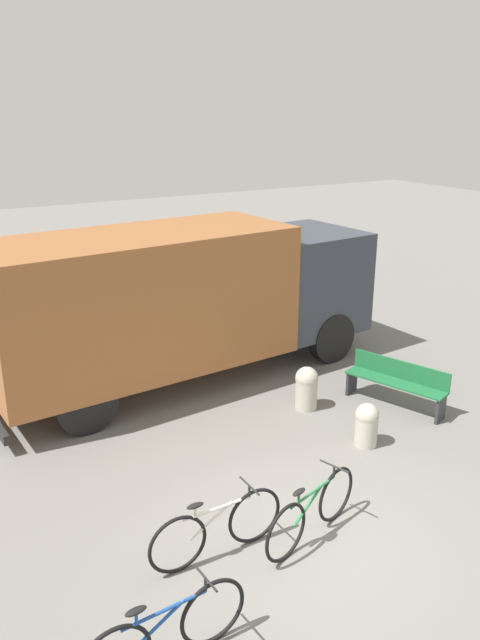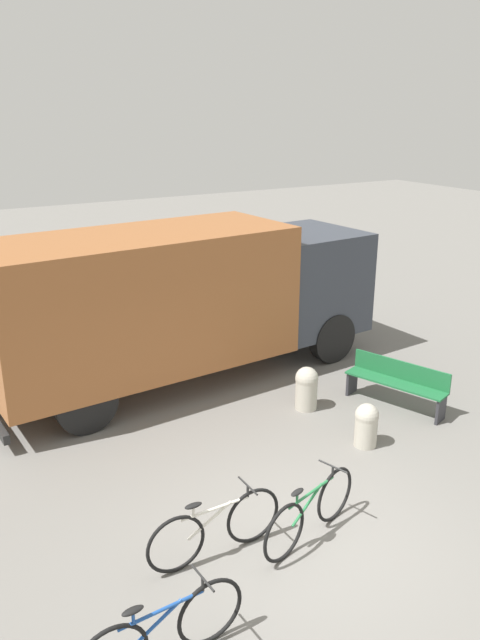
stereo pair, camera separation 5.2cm
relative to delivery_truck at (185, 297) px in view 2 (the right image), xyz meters
name	(u,v)px [view 2 (the right image)]	position (x,y,z in m)	size (l,w,h in m)	color
ground_plane	(314,541)	(-0.80, -5.36, -1.71)	(60.00, 60.00, 0.00)	slate
delivery_truck	(185,297)	(0.00, 0.00, 0.00)	(8.06, 2.78, 3.05)	#99592D
park_bench	(397,381)	(2.76, -3.06, -1.23)	(1.00, 1.90, 0.84)	#1E6638
bicycle_near	(163,633)	(-3.18, -6.11, -1.31)	(1.81, 0.44, 0.85)	black
bicycle_middle	(215,528)	(-2.00, -4.97, -1.31)	(1.81, 0.44, 0.85)	black
bicycle_far	(311,511)	(-0.81, -5.28, -1.31)	(1.74, 0.63, 0.85)	black
bollard_near_bench	(366,424)	(1.33, -3.87, -1.32)	(0.38, 0.38, 0.73)	#B2AD9E
bollard_far_bench	(306,387)	(1.27, -2.32, -1.28)	(0.42, 0.42, 0.80)	#B2AD9E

